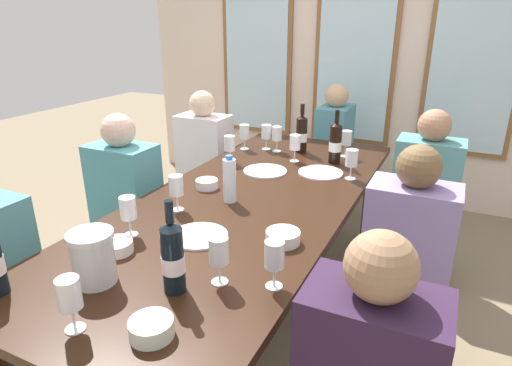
{
  "coord_description": "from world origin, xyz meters",
  "views": [
    {
      "loc": [
        0.91,
        -1.81,
        1.6
      ],
      "look_at": [
        0.0,
        0.1,
        0.79
      ],
      "focal_mm": 30.31,
      "sensor_mm": 36.0,
      "label": 1
    }
  ],
  "objects_px": {
    "tasting_bowl_3": "(207,184)",
    "wine_glass_9": "(274,256)",
    "white_plate_1": "(198,236)",
    "metal_pitcher": "(93,257)",
    "white_plate_2": "(265,171)",
    "seated_person_3": "(405,267)",
    "wine_bottle_0": "(173,257)",
    "seated_person_4": "(205,168)",
    "wine_bottle_1": "(302,134)",
    "tasting_bowl_0": "(151,328)",
    "wine_glass_10": "(70,296)",
    "tasting_bowl_2": "(116,247)",
    "seated_person_2": "(128,211)",
    "seated_person_5": "(423,203)",
    "wine_glass_6": "(352,159)",
    "tasting_bowl_1": "(283,237)",
    "wine_glass_1": "(266,133)",
    "wine_glass_8": "(230,145)",
    "wine_glass_3": "(346,139)",
    "wine_glass_2": "(128,210)",
    "seated_person_6": "(333,154)",
    "wine_glass_11": "(277,134)",
    "wine_glass_5": "(294,144)",
    "wine_glass_7": "(244,132)",
    "wine_bottle_3": "(335,143)",
    "white_plate_0": "(321,173)",
    "wine_glass_4": "(176,186)",
    "water_bottle": "(229,180)"
  },
  "relations": [
    {
      "from": "wine_glass_5",
      "to": "seated_person_3",
      "type": "xyz_separation_m",
      "value": [
        0.79,
        -0.64,
        -0.33
      ]
    },
    {
      "from": "wine_glass_9",
      "to": "tasting_bowl_0",
      "type": "bearing_deg",
      "value": -120.62
    },
    {
      "from": "tasting_bowl_3",
      "to": "seated_person_2",
      "type": "height_order",
      "value": "seated_person_2"
    },
    {
      "from": "wine_glass_1",
      "to": "seated_person_3",
      "type": "bearing_deg",
      "value": -37.2
    },
    {
      "from": "tasting_bowl_0",
      "to": "tasting_bowl_3",
      "type": "height_order",
      "value": "tasting_bowl_0"
    },
    {
      "from": "tasting_bowl_1",
      "to": "wine_glass_1",
      "type": "distance_m",
      "value": 1.34
    },
    {
      "from": "wine_glass_3",
      "to": "seated_person_4",
      "type": "distance_m",
      "value": 1.11
    },
    {
      "from": "wine_glass_2",
      "to": "wine_glass_5",
      "type": "bearing_deg",
      "value": 77.85
    },
    {
      "from": "white_plate_1",
      "to": "tasting_bowl_2",
      "type": "bearing_deg",
      "value": -132.14
    },
    {
      "from": "wine_glass_1",
      "to": "white_plate_0",
      "type": "bearing_deg",
      "value": -32.8
    },
    {
      "from": "wine_glass_11",
      "to": "wine_glass_1",
      "type": "bearing_deg",
      "value": 169.53
    },
    {
      "from": "white_plate_1",
      "to": "wine_bottle_3",
      "type": "bearing_deg",
      "value": 78.77
    },
    {
      "from": "wine_glass_6",
      "to": "wine_glass_7",
      "type": "xyz_separation_m",
      "value": [
        -0.81,
        0.27,
        0.0
      ]
    },
    {
      "from": "white_plate_1",
      "to": "metal_pitcher",
      "type": "bearing_deg",
      "value": -108.22
    },
    {
      "from": "wine_glass_10",
      "to": "wine_glass_9",
      "type": "bearing_deg",
      "value": 45.48
    },
    {
      "from": "wine_glass_9",
      "to": "seated_person_5",
      "type": "bearing_deg",
      "value": 76.44
    },
    {
      "from": "metal_pitcher",
      "to": "wine_glass_8",
      "type": "distance_m",
      "value": 1.38
    },
    {
      "from": "metal_pitcher",
      "to": "seated_person_5",
      "type": "height_order",
      "value": "seated_person_5"
    },
    {
      "from": "metal_pitcher",
      "to": "tasting_bowl_2",
      "type": "distance_m",
      "value": 0.22
    },
    {
      "from": "wine_glass_10",
      "to": "tasting_bowl_2",
      "type": "bearing_deg",
      "value": 117.26
    },
    {
      "from": "wine_bottle_1",
      "to": "wine_glass_2",
      "type": "distance_m",
      "value": 1.47
    },
    {
      "from": "white_plate_1",
      "to": "tasting_bowl_3",
      "type": "height_order",
      "value": "tasting_bowl_3"
    },
    {
      "from": "wine_glass_8",
      "to": "wine_glass_11",
      "type": "xyz_separation_m",
      "value": [
        0.17,
        0.35,
        0.0
      ]
    },
    {
      "from": "tasting_bowl_3",
      "to": "wine_glass_9",
      "type": "distance_m",
      "value": 0.98
    },
    {
      "from": "wine_bottle_0",
      "to": "seated_person_6",
      "type": "xyz_separation_m",
      "value": [
        -0.13,
        2.42,
        -0.34
      ]
    },
    {
      "from": "tasting_bowl_0",
      "to": "tasting_bowl_2",
      "type": "relative_size",
      "value": 0.99
    },
    {
      "from": "wine_glass_8",
      "to": "seated_person_2",
      "type": "relative_size",
      "value": 0.16
    },
    {
      "from": "tasting_bowl_2",
      "to": "wine_glass_2",
      "type": "relative_size",
      "value": 0.76
    },
    {
      "from": "metal_pitcher",
      "to": "wine_glass_1",
      "type": "distance_m",
      "value": 1.73
    },
    {
      "from": "white_plate_1",
      "to": "seated_person_5",
      "type": "height_order",
      "value": "seated_person_5"
    },
    {
      "from": "white_plate_2",
      "to": "seated_person_6",
      "type": "xyz_separation_m",
      "value": [
        0.09,
        1.2,
        -0.22
      ]
    },
    {
      "from": "wine_bottle_3",
      "to": "wine_glass_7",
      "type": "distance_m",
      "value": 0.65
    },
    {
      "from": "wine_glass_8",
      "to": "seated_person_3",
      "type": "bearing_deg",
      "value": -20.91
    },
    {
      "from": "wine_glass_11",
      "to": "seated_person_2",
      "type": "xyz_separation_m",
      "value": [
        -0.6,
        -0.85,
        -0.34
      ]
    },
    {
      "from": "wine_glass_1",
      "to": "wine_glass_2",
      "type": "distance_m",
      "value": 1.41
    },
    {
      "from": "wine_bottle_0",
      "to": "wine_glass_4",
      "type": "distance_m",
      "value": 0.66
    },
    {
      "from": "white_plate_1",
      "to": "seated_person_3",
      "type": "xyz_separation_m",
      "value": [
        0.79,
        0.49,
        -0.22
      ]
    },
    {
      "from": "wine_bottle_1",
      "to": "tasting_bowl_0",
      "type": "relative_size",
      "value": 2.53
    },
    {
      "from": "wine_glass_5",
      "to": "wine_glass_6",
      "type": "bearing_deg",
      "value": -22.22
    },
    {
      "from": "wine_glass_6",
      "to": "wine_glass_9",
      "type": "distance_m",
      "value": 1.16
    },
    {
      "from": "metal_pitcher",
      "to": "seated_person_6",
      "type": "xyz_separation_m",
      "value": [
        0.15,
        2.5,
        -0.31
      ]
    },
    {
      "from": "wine_bottle_3",
      "to": "tasting_bowl_0",
      "type": "relative_size",
      "value": 2.58
    },
    {
      "from": "tasting_bowl_3",
      "to": "tasting_bowl_0",
      "type": "bearing_deg",
      "value": -66.34
    },
    {
      "from": "white_plate_0",
      "to": "tasting_bowl_1",
      "type": "relative_size",
      "value": 1.85
    },
    {
      "from": "white_plate_1",
      "to": "wine_glass_9",
      "type": "distance_m",
      "value": 0.49
    },
    {
      "from": "white_plate_2",
      "to": "wine_glass_9",
      "type": "height_order",
      "value": "wine_glass_9"
    },
    {
      "from": "water_bottle",
      "to": "wine_glass_11",
      "type": "relative_size",
      "value": 1.38
    },
    {
      "from": "white_plate_2",
      "to": "seated_person_3",
      "type": "bearing_deg",
      "value": -23.17
    },
    {
      "from": "white_plate_0",
      "to": "wine_glass_1",
      "type": "bearing_deg",
      "value": 147.2
    },
    {
      "from": "wine_bottle_0",
      "to": "seated_person_4",
      "type": "bearing_deg",
      "value": 118.98
    }
  ]
}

